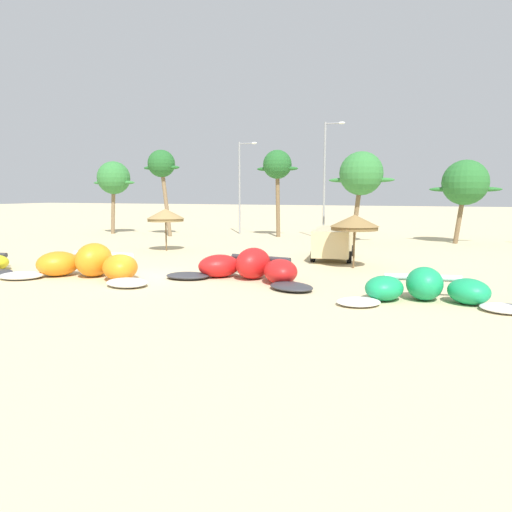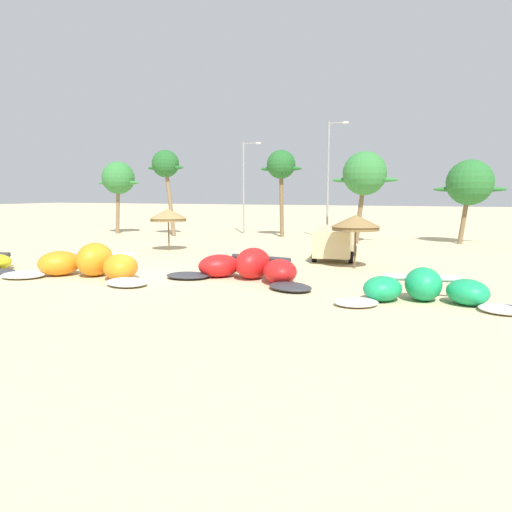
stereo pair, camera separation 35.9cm
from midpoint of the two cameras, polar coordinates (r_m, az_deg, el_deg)
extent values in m
plane|color=beige|center=(23.24, -13.86, -2.49)|extent=(260.00, 260.00, 0.00)
ellipsoid|color=white|center=(24.76, -26.62, -2.09)|extent=(2.43, 2.20, 0.32)
ellipsoid|color=orange|center=(24.78, -22.99, -0.86)|extent=(2.39, 2.51, 1.19)
ellipsoid|color=orange|center=(23.99, -19.21, -0.44)|extent=(1.65, 2.04, 1.61)
ellipsoid|color=orange|center=(22.65, -16.37, -1.31)|extent=(2.45, 2.53, 1.19)
ellipsoid|color=white|center=(21.17, -15.63, -3.08)|extent=(2.36, 2.10, 0.32)
cylinder|color=white|center=(24.52, -18.25, 0.12)|extent=(3.33, 0.43, 0.30)
cube|color=white|center=(23.83, -19.50, -0.50)|extent=(1.23, 0.76, 0.04)
ellipsoid|color=#333338|center=(22.42, -8.62, -2.34)|extent=(2.27, 1.83, 0.29)
ellipsoid|color=red|center=(22.61, -4.89, -1.19)|extent=(2.46, 2.48, 1.08)
ellipsoid|color=red|center=(22.07, -0.81, -0.88)|extent=(1.77, 2.23, 1.45)
ellipsoid|color=red|center=(20.98, 2.46, -1.85)|extent=(2.21, 2.46, 1.08)
ellipsoid|color=#333338|center=(19.64, 3.73, -3.67)|extent=(2.48, 2.27, 0.29)
cylinder|color=#333338|center=(22.66, 0.09, -0.30)|extent=(3.12, 0.76, 0.28)
cube|color=#333338|center=(21.90, -1.08, -0.95)|extent=(1.23, 0.89, 0.04)
ellipsoid|color=white|center=(17.35, 11.57, -5.39)|extent=(2.03, 1.93, 0.25)
ellipsoid|color=#199E5B|center=(18.27, 14.54, -3.75)|extent=(1.89, 2.00, 0.92)
ellipsoid|color=#199E5B|center=(18.74, 18.99, -3.13)|extent=(1.56, 1.77, 1.25)
ellipsoid|color=#199E5B|center=(18.67, 23.59, -3.90)|extent=(2.06, 2.06, 0.92)
ellipsoid|color=white|center=(18.04, 27.11, -5.59)|extent=(1.81, 1.61, 0.25)
cylinder|color=white|center=(19.26, 18.79, -2.46)|extent=(2.82, 0.70, 0.26)
cube|color=white|center=(18.59, 19.05, -3.22)|extent=(1.10, 0.72, 0.04)
cylinder|color=brown|center=(33.36, -11.01, 2.52)|extent=(0.10, 0.10, 2.22)
cone|color=#9E7F4C|center=(33.27, -11.07, 5.00)|extent=(2.57, 2.57, 0.67)
cylinder|color=olive|center=(33.29, -11.05, 4.26)|extent=(2.44, 2.44, 0.20)
cylinder|color=brown|center=(25.62, 11.24, 1.02)|extent=(0.10, 0.10, 2.22)
cone|color=olive|center=(25.50, 11.32, 4.18)|extent=(2.57, 2.57, 0.62)
cylinder|color=brown|center=(25.53, 11.30, 3.27)|extent=(2.44, 2.44, 0.20)
cube|color=beige|center=(29.09, 8.93, 1.80)|extent=(2.64, 5.42, 1.50)
cube|color=black|center=(30.49, 9.18, 2.55)|extent=(2.16, 1.52, 0.56)
cylinder|color=black|center=(30.88, 7.26, 0.76)|extent=(0.31, 0.70, 0.68)
cylinder|color=black|center=(30.71, 11.09, 0.64)|extent=(0.31, 0.70, 0.68)
cylinder|color=black|center=(27.70, 6.46, -0.01)|extent=(0.31, 0.70, 0.68)
cylinder|color=black|center=(27.50, 10.74, -0.14)|extent=(0.31, 0.70, 0.68)
cylinder|color=#7F6647|center=(48.53, -16.92, 5.75)|extent=(0.71, 0.36, 5.41)
sphere|color=#337A38|center=(48.42, -16.87, 8.95)|extent=(3.13, 3.13, 3.13)
ellipsoid|color=#337A38|center=(49.18, -18.03, 8.33)|extent=(2.19, 0.50, 0.36)
ellipsoid|color=#337A38|center=(47.67, -15.64, 8.45)|extent=(2.19, 0.50, 0.36)
cylinder|color=#7F6647|center=(44.73, -10.97, 6.59)|extent=(1.09, 0.36, 6.60)
sphere|color=#236028|center=(44.99, -11.48, 10.79)|extent=(2.48, 2.48, 2.48)
ellipsoid|color=#236028|center=(45.50, -12.55, 10.25)|extent=(1.74, 0.50, 0.36)
ellipsoid|color=#236028|center=(44.46, -10.36, 10.37)|extent=(1.74, 0.50, 0.36)
cylinder|color=brown|center=(43.13, 2.38, 6.60)|extent=(0.49, 0.36, 6.48)
sphere|color=#236028|center=(43.22, 2.32, 10.89)|extent=(2.56, 2.56, 2.56)
ellipsoid|color=#236028|center=(43.53, 1.02, 10.37)|extent=(1.79, 0.50, 0.36)
ellipsoid|color=#236028|center=(42.89, 3.64, 10.40)|extent=(1.79, 0.50, 0.36)
cylinder|color=brown|center=(38.27, 11.71, 5.56)|extent=(0.88, 0.36, 5.46)
sphere|color=#337A38|center=(38.24, 12.21, 9.63)|extent=(3.38, 3.38, 3.38)
ellipsoid|color=#337A38|center=(38.44, 10.17, 8.92)|extent=(2.36, 0.50, 0.36)
ellipsoid|color=#337A38|center=(38.05, 14.23, 8.82)|extent=(2.36, 0.50, 0.36)
cylinder|color=brown|center=(40.53, 23.00, 4.73)|extent=(0.84, 0.36, 4.77)
sphere|color=#286B2D|center=(40.52, 23.52, 8.07)|extent=(3.49, 3.49, 3.49)
ellipsoid|color=#286B2D|center=(40.47, 21.49, 7.43)|extent=(2.45, 0.50, 0.36)
ellipsoid|color=#286B2D|center=(40.60, 25.46, 7.22)|extent=(2.45, 0.50, 0.36)
cylinder|color=gray|center=(46.38, -2.21, 8.08)|extent=(0.18, 0.18, 8.75)
cylinder|color=gray|center=(46.33, -1.35, 13.32)|extent=(1.52, 0.10, 0.10)
ellipsoid|color=silver|center=(46.05, -0.45, 13.35)|extent=(0.56, 0.24, 0.20)
cylinder|color=gray|center=(41.14, 7.92, 8.82)|extent=(0.18, 0.18, 9.82)
cylinder|color=gray|center=(41.38, 9.00, 15.41)|extent=(1.36, 0.10, 0.10)
ellipsoid|color=silver|center=(41.25, 9.96, 15.41)|extent=(0.56, 0.24, 0.20)
camera|label=1|loc=(0.18, -90.46, -0.06)|focal=33.44mm
camera|label=2|loc=(0.18, 89.54, 0.06)|focal=33.44mm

